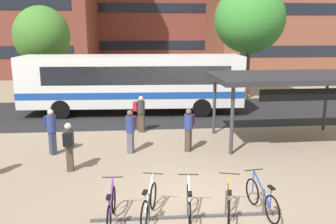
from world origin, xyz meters
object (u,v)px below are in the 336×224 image
object	(u,v)px
city_bus	(131,82)
commuter_red_pack_0	(131,128)
street_tree_0	(250,19)
transit_shelter	(287,79)
commuter_navy_pack_1	(51,128)
street_tree_1	(42,36)
commuter_black_pack_2	(69,144)
parked_bicycle_white_1	(149,204)
parked_bicycle_purple_0	(111,208)
commuter_red_pack_3	(140,111)
commuter_maroon_pack_4	(189,127)
parked_bicycle_white_2	(189,205)
parked_bicycle_blue_4	(262,199)
parked_bicycle_orange_3	(229,204)

from	to	relation	value
city_bus	commuter_red_pack_0	bearing A→B (deg)	92.46
street_tree_0	transit_shelter	bearing A→B (deg)	-97.97
commuter_navy_pack_1	street_tree_1	distance (m)	12.33
commuter_black_pack_2	street_tree_1	bearing A→B (deg)	14.39
transit_shelter	parked_bicycle_white_1	bearing A→B (deg)	-136.26
parked_bicycle_purple_0	commuter_red_pack_3	distance (m)	7.96
parked_bicycle_white_1	commuter_navy_pack_1	bearing A→B (deg)	49.11
transit_shelter	commuter_maroon_pack_4	world-z (taller)	transit_shelter
parked_bicycle_white_2	commuter_maroon_pack_4	size ratio (longest dim) A/B	1.02
city_bus	parked_bicycle_blue_4	bearing A→B (deg)	108.50
parked_bicycle_orange_3	street_tree_0	distance (m)	17.01
commuter_red_pack_3	commuter_maroon_pack_4	distance (m)	3.33
parked_bicycle_white_2	commuter_black_pack_2	bearing A→B (deg)	51.34
parked_bicycle_purple_0	parked_bicycle_orange_3	xyz separation A→B (m)	(2.88, -0.02, 0.00)
parked_bicycle_blue_4	commuter_maroon_pack_4	bearing A→B (deg)	4.07
street_tree_0	commuter_maroon_pack_4	bearing A→B (deg)	-117.79
parked_bicycle_blue_4	transit_shelter	bearing A→B (deg)	-36.14
parked_bicycle_orange_3	transit_shelter	size ratio (longest dim) A/B	0.28
parked_bicycle_blue_4	commuter_red_pack_0	size ratio (longest dim) A/B	1.02
parked_bicycle_white_1	parked_bicycle_orange_3	bearing A→B (deg)	-80.70
parked_bicycle_white_2	street_tree_0	distance (m)	17.32
commuter_red_pack_3	commuter_maroon_pack_4	xyz separation A→B (m)	(1.81, -2.80, 0.01)
city_bus	commuter_navy_pack_1	world-z (taller)	city_bus
parked_bicycle_purple_0	commuter_red_pack_0	xyz separation A→B (m)	(0.41, 5.10, 0.58)
parked_bicycle_blue_4	street_tree_0	size ratio (longest dim) A/B	0.23
commuter_navy_pack_1	commuter_maroon_pack_4	world-z (taller)	commuter_navy_pack_1
commuter_red_pack_0	parked_bicycle_white_1	bearing A→B (deg)	23.65
parked_bicycle_white_2	commuter_black_pack_2	distance (m)	4.91
parked_bicycle_white_1	commuter_navy_pack_1	xyz separation A→B (m)	(-3.44, 5.02, 0.62)
transit_shelter	city_bus	bearing A→B (deg)	136.45
commuter_maroon_pack_4	street_tree_1	xyz separation A→B (m)	(-8.11, 11.65, 3.19)
parked_bicycle_white_2	commuter_maroon_pack_4	xyz separation A→B (m)	(0.74, 5.09, 0.59)
city_bus	commuter_maroon_pack_4	bearing A→B (deg)	110.69
parked_bicycle_white_1	parked_bicycle_orange_3	distance (m)	1.98
parked_bicycle_white_2	commuter_maroon_pack_4	world-z (taller)	commuter_maroon_pack_4
parked_bicycle_white_1	commuter_red_pack_3	xyz separation A→B (m)	(-0.10, 7.73, 0.58)
street_tree_0	commuter_black_pack_2	bearing A→B (deg)	-128.81
parked_bicycle_orange_3	commuter_navy_pack_1	distance (m)	7.53
street_tree_1	commuter_maroon_pack_4	bearing A→B (deg)	-55.15
transit_shelter	street_tree_0	size ratio (longest dim) A/B	0.82
parked_bicycle_orange_3	commuter_black_pack_2	world-z (taller)	commuter_black_pack_2
parked_bicycle_purple_0	commuter_black_pack_2	xyz separation A→B (m)	(-1.58, 3.43, 0.56)
commuter_navy_pack_1	parked_bicycle_purple_0	bearing A→B (deg)	-10.95
parked_bicycle_purple_0	parked_bicycle_white_1	size ratio (longest dim) A/B	1.03
parked_bicycle_blue_4	commuter_maroon_pack_4	xyz separation A→B (m)	(-1.16, 4.94, 0.59)
street_tree_0	street_tree_1	bearing A→B (deg)	174.51
parked_bicycle_white_1	commuter_red_pack_0	xyz separation A→B (m)	(-0.50, 4.93, 0.58)
parked_bicycle_purple_0	parked_bicycle_blue_4	bearing A→B (deg)	-85.09
transit_shelter	commuter_red_pack_0	bearing A→B (deg)	-173.18
parked_bicycle_purple_0	parked_bicycle_blue_4	distance (m)	3.79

